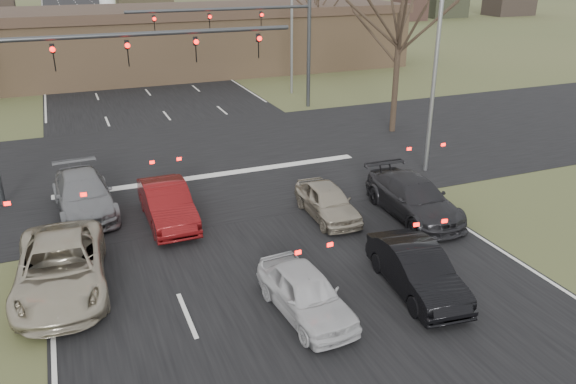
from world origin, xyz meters
The scene contains 15 objects.
ground centered at (0.00, 0.00, 0.00)m, with size 360.00×360.00×0.00m, color #454E2A.
road_main centered at (0.00, 60.00, 0.01)m, with size 14.00×300.00×0.02m, color black.
road_cross centered at (0.00, 15.00, 0.01)m, with size 200.00×14.00×0.02m, color black.
building centered at (2.00, 38.00, 2.67)m, with size 42.40×10.40×5.30m.
mast_arm_near centered at (-5.23, 13.00, 5.07)m, with size 12.12×0.24×8.00m.
mast_arm_far centered at (6.18, 23.00, 5.02)m, with size 11.12×0.24×8.00m.
streetlight_right_near centered at (8.82, 10.00, 5.59)m, with size 2.34×0.25×10.00m.
streetlight_right_far centered at (9.32, 27.00, 5.59)m, with size 2.34×0.25×10.00m.
car_silver_suv centered at (-6.50, 5.60, 0.74)m, with size 2.45×5.32×1.48m, color #A9A089.
car_white_sedan centered at (-0.50, 1.92, 0.64)m, with size 1.51×3.76×1.28m, color #BBBCBE.
car_black_hatch centered at (2.89, 1.75, 0.68)m, with size 1.43×4.10×1.35m, color black.
car_charcoal_sedan centered at (5.75, 6.17, 0.71)m, with size 1.98×4.88×1.42m, color black.
car_grey_ahead centered at (-5.54, 11.10, 0.71)m, with size 1.99×4.89×1.42m, color slate.
car_red_ahead centered at (-2.81, 9.03, 0.72)m, with size 1.52×4.35×1.43m, color #5B0D0E.
car_silver_ahead centered at (2.73, 7.25, 0.63)m, with size 1.48×3.67×1.25m, color gray.
Camera 1 is at (-5.76, -9.72, 8.86)m, focal length 35.00 mm.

